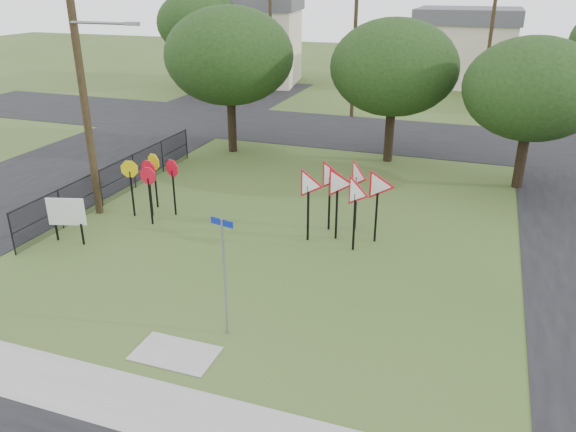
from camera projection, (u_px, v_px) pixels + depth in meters
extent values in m
plane|color=#334C1C|center=(219.00, 304.00, 15.59)|extent=(140.00, 140.00, 0.00)
cube|color=gray|center=(132.00, 402.00, 11.93)|extent=(30.00, 1.60, 0.02)
cube|color=black|center=(90.00, 161.00, 27.96)|extent=(8.00, 50.00, 0.02)
cube|color=black|center=(369.00, 133.00, 32.96)|extent=(60.00, 8.00, 0.02)
cube|color=gray|center=(175.00, 353.00, 13.50)|extent=(2.00, 1.20, 0.02)
cylinder|color=gray|center=(225.00, 278.00, 13.69)|extent=(0.06, 0.06, 3.16)
cube|color=navy|center=(222.00, 222.00, 13.12)|extent=(0.64, 0.17, 0.17)
cube|color=black|center=(151.00, 193.00, 21.12)|extent=(0.05, 0.05, 1.78)
cube|color=black|center=(174.00, 193.00, 21.19)|extent=(0.05, 0.05, 1.78)
cube|color=black|center=(151.00, 201.00, 20.37)|extent=(0.05, 0.05, 1.78)
cube|color=black|center=(132.00, 194.00, 21.08)|extent=(0.05, 0.05, 1.78)
cube|color=black|center=(156.00, 186.00, 21.90)|extent=(0.05, 0.05, 1.78)
cube|color=black|center=(308.00, 213.00, 19.06)|extent=(0.07, 0.07, 1.99)
cube|color=black|center=(337.00, 212.00, 19.17)|extent=(0.07, 0.07, 1.99)
cube|color=black|center=(354.00, 222.00, 18.36)|extent=(0.07, 0.07, 1.99)
cube|color=black|center=(329.00, 204.00, 19.88)|extent=(0.07, 0.07, 1.99)
cube|color=black|center=(356.00, 203.00, 19.90)|extent=(0.07, 0.07, 1.99)
cube|color=black|center=(376.00, 215.00, 18.95)|extent=(0.07, 0.07, 1.99)
cube|color=black|center=(57.00, 230.00, 19.29)|extent=(0.05, 0.05, 0.75)
cube|color=black|center=(82.00, 234.00, 18.96)|extent=(0.05, 0.05, 0.75)
cube|color=silver|center=(66.00, 212.00, 18.83)|extent=(1.25, 0.40, 0.97)
cylinder|color=#382B1A|center=(82.00, 82.00, 19.80)|extent=(0.28, 0.28, 10.00)
cylinder|color=gray|center=(101.00, 23.00, 18.57)|extent=(2.40, 0.10, 0.10)
cube|color=gray|center=(132.00, 24.00, 18.20)|extent=(0.50, 0.18, 0.12)
cylinder|color=#382B1A|center=(355.00, 46.00, 35.31)|extent=(0.24, 0.24, 9.00)
cylinder|color=#382B1A|center=(489.00, 48.00, 36.43)|extent=(0.24, 0.24, 8.50)
cylinder|color=#382B1A|center=(271.00, 34.00, 42.99)|extent=(0.24, 0.24, 9.00)
cylinder|color=black|center=(12.00, 234.00, 18.07)|extent=(0.05, 0.05, 1.50)
cylinder|color=black|center=(61.00, 209.00, 20.06)|extent=(0.05, 0.05, 1.50)
cylinder|color=black|center=(101.00, 188.00, 22.06)|extent=(0.05, 0.05, 1.50)
cylinder|color=black|center=(134.00, 171.00, 24.06)|extent=(0.05, 0.05, 1.50)
cylinder|color=black|center=(162.00, 156.00, 26.06)|extent=(0.05, 0.05, 1.50)
cylinder|color=black|center=(187.00, 144.00, 28.06)|extent=(0.05, 0.05, 1.50)
cube|color=black|center=(116.00, 163.00, 22.79)|extent=(0.03, 11.50, 0.03)
cube|color=black|center=(118.00, 179.00, 23.06)|extent=(0.03, 11.50, 0.03)
cube|color=black|center=(118.00, 179.00, 23.06)|extent=(0.01, 11.50, 1.50)
cube|color=beige|center=(244.00, 47.00, 48.28)|extent=(10.08, 8.46, 6.00)
cube|color=#515056|center=(243.00, 3.00, 46.88)|extent=(10.58, 8.88, 1.20)
cube|color=beige|center=(465.00, 54.00, 48.15)|extent=(8.00, 8.00, 5.00)
cube|color=#515056|center=(469.00, 15.00, 46.95)|extent=(8.40, 8.40, 1.20)
cylinder|color=black|center=(232.00, 126.00, 29.09)|extent=(0.44, 0.44, 2.62)
ellipsoid|color=black|center=(229.00, 56.00, 27.71)|extent=(6.40, 6.40, 4.80)
cylinder|color=black|center=(389.00, 137.00, 27.53)|extent=(0.44, 0.44, 2.45)
ellipsoid|color=black|center=(394.00, 67.00, 26.24)|extent=(6.00, 6.00, 4.50)
cylinder|color=black|center=(521.00, 162.00, 23.98)|extent=(0.44, 0.44, 2.27)
ellipsoid|color=black|center=(533.00, 89.00, 22.78)|extent=(5.60, 5.60, 4.20)
cylinder|color=black|center=(203.00, 72.00, 46.03)|extent=(0.44, 0.44, 2.80)
ellipsoid|color=black|center=(200.00, 23.00, 44.57)|extent=(6.80, 6.80, 5.10)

